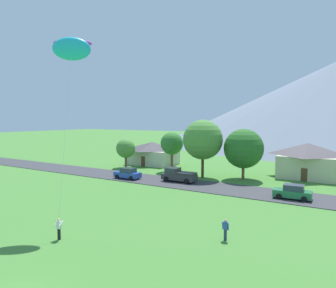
# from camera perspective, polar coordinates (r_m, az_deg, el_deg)

# --- Properties ---
(road_strip) EXTENTS (160.00, 6.87, 0.08)m
(road_strip) POSITION_cam_1_polar(r_m,az_deg,el_deg) (41.96, 10.69, -8.23)
(road_strip) COLOR #38383D
(road_strip) RESTS_ON ground
(house_left_center) EXTENTS (9.09, 7.83, 5.55)m
(house_left_center) POSITION_cam_1_polar(r_m,az_deg,el_deg) (53.63, 24.63, -2.69)
(house_left_center) COLOR beige
(house_left_center) RESTS_ON ground
(house_right_center) EXTENTS (9.87, 7.38, 4.63)m
(house_right_center) POSITION_cam_1_polar(r_m,az_deg,el_deg) (63.27, -2.87, -1.64)
(house_right_center) COLOR beige
(house_right_center) RESTS_ON ground
(tree_near_left) EXTENTS (4.04, 4.04, 7.07)m
(tree_near_left) POSITION_cam_1_polar(r_m,az_deg,el_deg) (54.22, 0.72, 0.08)
(tree_near_left) COLOR brown
(tree_near_left) RESTS_ON ground
(tree_left_of_center) EXTENTS (6.11, 6.11, 7.87)m
(tree_left_of_center) POSITION_cam_1_polar(r_m,az_deg,el_deg) (48.50, 13.94, -0.84)
(tree_left_of_center) COLOR brown
(tree_left_of_center) RESTS_ON ground
(tree_center) EXTENTS (6.31, 6.31, 9.28)m
(tree_center) POSITION_cam_1_polar(r_m,az_deg,el_deg) (48.49, 6.53, 0.81)
(tree_center) COLOR #4C3823
(tree_center) RESTS_ON ground
(tree_right_of_center) EXTENTS (3.70, 3.70, 5.60)m
(tree_right_of_center) POSITION_cam_1_polar(r_m,az_deg,el_deg) (59.30, -7.90, -0.82)
(tree_right_of_center) COLOR brown
(tree_right_of_center) RESTS_ON ground
(parked_car_blue_west_end) EXTENTS (4.24, 2.16, 1.68)m
(parked_car_blue_west_end) POSITION_cam_1_polar(r_m,az_deg,el_deg) (48.30, -7.55, -5.49)
(parked_car_blue_west_end) COLOR #2847A8
(parked_car_blue_west_end) RESTS_ON road_strip
(parked_car_green_mid_east) EXTENTS (4.28, 2.24, 1.68)m
(parked_car_green_mid_east) POSITION_cam_1_polar(r_m,az_deg,el_deg) (38.81, 22.27, -8.31)
(parked_car_green_mid_east) COLOR #237042
(parked_car_green_mid_east) RESTS_ON road_strip
(pickup_truck_charcoal_west_side) EXTENTS (5.23, 2.39, 1.99)m
(pickup_truck_charcoal_west_side) POSITION_cam_1_polar(r_m,az_deg,el_deg) (45.69, 1.96, -5.79)
(pickup_truck_charcoal_west_side) COLOR #333338
(pickup_truck_charcoal_west_side) RESTS_ON road_strip
(kite_flyer_with_kite) EXTENTS (4.89, 6.00, 16.78)m
(kite_flyer_with_kite) POSITION_cam_1_polar(r_m,az_deg,el_deg) (29.97, -17.57, 16.32)
(kite_flyer_with_kite) COLOR black
(kite_flyer_with_kite) RESTS_ON ground
(watcher_person) EXTENTS (0.56, 0.24, 1.68)m
(watcher_person) POSITION_cam_1_polar(r_m,az_deg,el_deg) (24.82, 10.67, -15.38)
(watcher_person) COLOR navy
(watcher_person) RESTS_ON ground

